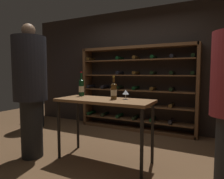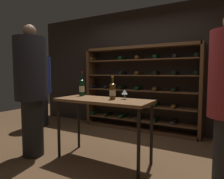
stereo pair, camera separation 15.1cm
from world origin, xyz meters
The scene contains 9 objects.
ground_plane centered at (0.00, 0.00, 0.00)m, with size 9.44×9.44×0.00m, color brown.
back_wall centered at (0.00, 1.72, 1.34)m, with size 5.93×0.10×2.68m, color black.
wine_rack centered at (-0.06, 1.51, 0.91)m, with size 2.59×0.32×1.84m.
tasting_table centered at (0.09, -0.19, 0.80)m, with size 1.38×0.57×0.90m.
person_bystander_dark_jacket centered at (-2.24, 0.71, 1.01)m, with size 0.50×0.50×1.86m.
person_guest_blue_shirt centered at (-0.95, -0.56, 1.09)m, with size 0.48×0.48×1.98m.
wine_bottle_red_label centered at (0.22, -0.15, 1.02)m, with size 0.09×0.09×0.33m.
wine_bottle_amber_reserve centered at (-0.43, -0.01, 1.04)m, with size 0.08×0.08×0.39m.
wine_glass_stemmed_center centered at (0.37, -0.06, 0.99)m, with size 0.09×0.09×0.13m.
Camera 1 is at (1.47, -2.66, 1.27)m, focal length 32.30 mm.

